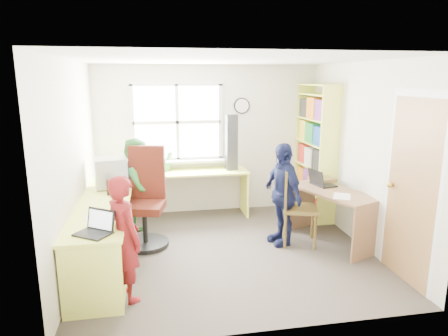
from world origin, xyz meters
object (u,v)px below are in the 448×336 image
object	(u,v)px
right_desk	(332,205)
crt_monitor	(111,173)
swivel_chair	(146,203)
wooden_chair	(294,203)
person_navy	(282,194)
l_desk	(120,233)
bookshelf	(315,154)
person_red	(124,238)
person_green	(138,188)
cd_tower	(231,142)
potted_plant	(168,161)
laptop_right	(320,182)
laptop_left	(96,228)

from	to	relation	value
right_desk	crt_monitor	bearing A→B (deg)	147.28
crt_monitor	swivel_chair	bearing A→B (deg)	-35.56
wooden_chair	person_navy	distance (m)	0.21
l_desk	bookshelf	bearing A→B (deg)	26.43
swivel_chair	person_red	distance (m)	1.38
crt_monitor	person_green	distance (m)	0.45
cd_tower	person_navy	size ratio (longest dim) A/B	0.64
wooden_chair	potted_plant	size ratio (longest dim) A/B	3.27
bookshelf	potted_plant	size ratio (longest dim) A/B	6.67
laptop_right	person_green	xyz separation A→B (m)	(-2.51, 0.44, -0.08)
person_green	laptop_right	bearing A→B (deg)	-84.70
cd_tower	bookshelf	bearing A→B (deg)	-15.02
swivel_chair	laptop_left	size ratio (longest dim) A/B	3.21
right_desk	cd_tower	xyz separation A→B (m)	(-1.11, 1.37, 0.67)
laptop_left	potted_plant	size ratio (longest dim) A/B	1.30
right_desk	bookshelf	world-z (taller)	bookshelf
crt_monitor	right_desk	bearing A→B (deg)	-22.79
swivel_chair	wooden_chair	size ratio (longest dim) A/B	1.28
potted_plant	person_navy	size ratio (longest dim) A/B	0.23
wooden_chair	laptop_right	distance (m)	0.55
bookshelf	swivel_chair	size ratio (longest dim) A/B	1.60
right_desk	wooden_chair	size ratio (longest dim) A/B	1.34
l_desk	bookshelf	distance (m)	3.35
crt_monitor	person_green	world-z (taller)	person_green
swivel_chair	laptop_right	bearing A→B (deg)	9.99
bookshelf	person_navy	xyz separation A→B (m)	(-0.88, -1.03, -0.31)
laptop_left	laptop_right	xyz separation A→B (m)	(2.84, 1.34, -0.02)
person_red	right_desk	bearing A→B (deg)	-103.28
crt_monitor	cd_tower	distance (m)	1.97
crt_monitor	potted_plant	size ratio (longest dim) A/B	1.49
person_red	person_navy	size ratio (longest dim) A/B	0.94
laptop_left	person_green	distance (m)	1.82
potted_plant	crt_monitor	bearing A→B (deg)	-132.98
potted_plant	person_navy	distance (m)	1.99
laptop_left	bookshelf	bearing A→B (deg)	69.99
laptop_left	swivel_chair	bearing A→B (deg)	108.23
swivel_chair	crt_monitor	xyz separation A→B (m)	(-0.45, 0.20, 0.39)
person_navy	swivel_chair	bearing A→B (deg)	-112.40
right_desk	wooden_chair	distance (m)	0.52
person_red	person_green	world-z (taller)	person_green
right_desk	cd_tower	world-z (taller)	cd_tower
laptop_right	person_green	size ratio (longest dim) A/B	0.28
laptop_right	person_navy	world-z (taller)	person_navy
l_desk	person_navy	world-z (taller)	person_navy
person_red	laptop_left	bearing A→B (deg)	75.18
laptop_left	person_navy	size ratio (longest dim) A/B	0.30
laptop_right	person_red	xyz separation A→B (m)	(-2.59, -1.26, -0.14)
l_desk	person_red	xyz separation A→B (m)	(0.10, -0.63, 0.19)
l_desk	wooden_chair	distance (m)	2.28
person_navy	laptop_right	bearing A→B (deg)	94.33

